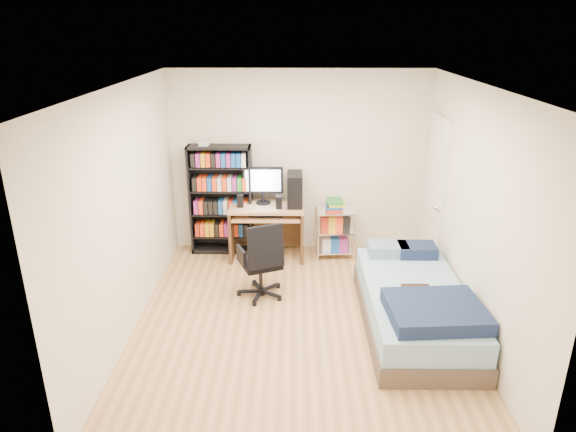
{
  "coord_description": "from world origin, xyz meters",
  "views": [
    {
      "loc": [
        -0.06,
        -4.83,
        3.04
      ],
      "look_at": [
        -0.13,
        0.4,
        1.07
      ],
      "focal_mm": 32.0,
      "sensor_mm": 36.0,
      "label": 1
    }
  ],
  "objects_px": {
    "media_shelf": "(221,199)",
    "computer_desk": "(274,209)",
    "office_chair": "(262,273)",
    "bed": "(415,305)"
  },
  "relations": [
    {
      "from": "computer_desk",
      "to": "bed",
      "type": "distance_m",
      "value": 2.4
    },
    {
      "from": "media_shelf",
      "to": "office_chair",
      "type": "bearing_deg",
      "value": -64.22
    },
    {
      "from": "media_shelf",
      "to": "computer_desk",
      "type": "relative_size",
      "value": 1.26
    },
    {
      "from": "media_shelf",
      "to": "office_chair",
      "type": "relative_size",
      "value": 1.67
    },
    {
      "from": "computer_desk",
      "to": "bed",
      "type": "xyz_separation_m",
      "value": [
        1.55,
        -1.79,
        -0.42
      ]
    },
    {
      "from": "media_shelf",
      "to": "bed",
      "type": "bearing_deg",
      "value": -40.32
    },
    {
      "from": "computer_desk",
      "to": "office_chair",
      "type": "bearing_deg",
      "value": -95.21
    },
    {
      "from": "media_shelf",
      "to": "office_chair",
      "type": "xyz_separation_m",
      "value": [
        0.63,
        -1.31,
        -0.48
      ]
    },
    {
      "from": "media_shelf",
      "to": "computer_desk",
      "type": "bearing_deg",
      "value": -11.08
    },
    {
      "from": "computer_desk",
      "to": "bed",
      "type": "bearing_deg",
      "value": -49.22
    }
  ]
}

